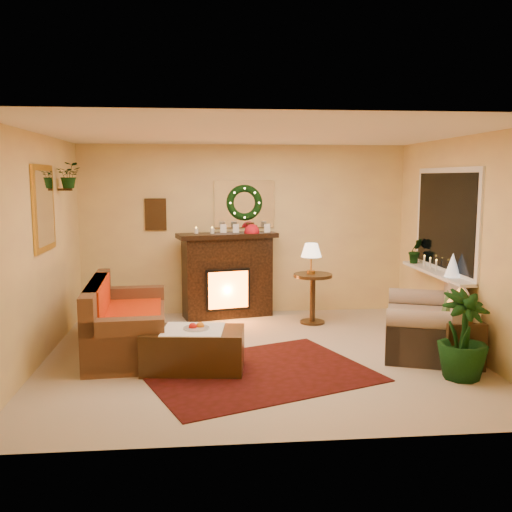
{
  "coord_description": "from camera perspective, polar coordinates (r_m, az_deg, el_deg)",
  "views": [
    {
      "loc": [
        -0.66,
        -6.52,
        2.1
      ],
      "look_at": [
        0.0,
        0.35,
        1.15
      ],
      "focal_mm": 40.0,
      "sensor_mm": 36.0,
      "label": 1
    }
  ],
  "objects": [
    {
      "name": "wall_front",
      "position": [
        4.4,
        3.25,
        -2.66
      ],
      "size": [
        5.0,
        5.0,
        0.0
      ],
      "primitive_type": "plane",
      "color": "#EFD88C",
      "rests_on": "ground"
    },
    {
      "name": "wall_back",
      "position": [
        8.83,
        -1.18,
        2.64
      ],
      "size": [
        5.0,
        5.0,
        0.0
      ],
      "primitive_type": "plane",
      "color": "#EFD88C",
      "rests_on": "ground"
    },
    {
      "name": "gold_mirror",
      "position": [
        7.07,
        -20.46,
        4.5
      ],
      "size": [
        0.03,
        0.84,
        1.0
      ],
      "primitive_type": "cube",
      "color": "gold",
      "rests_on": "wall_left"
    },
    {
      "name": "side_table_round",
      "position": [
        8.32,
        5.67,
        -4.52
      ],
      "size": [
        0.65,
        0.65,
        0.73
      ],
      "primitive_type": "cylinder",
      "rotation": [
        0.0,
        0.0,
        -0.17
      ],
      "color": "#481D0F",
      "rests_on": "floor"
    },
    {
      "name": "mini_tree",
      "position": [
        7.4,
        19.08,
        -0.84
      ],
      "size": [
        0.2,
        0.2,
        0.29
      ],
      "primitive_type": "cone",
      "color": "white",
      "rests_on": "window_sill"
    },
    {
      "name": "floor",
      "position": [
        6.89,
        0.28,
        -9.93
      ],
      "size": [
        5.0,
        5.0,
        0.0
      ],
      "primitive_type": "plane",
      "color": "beige",
      "rests_on": "ground"
    },
    {
      "name": "mantel_mirror",
      "position": [
        8.79,
        -1.18,
        5.22
      ],
      "size": [
        0.92,
        0.02,
        0.72
      ],
      "primitive_type": "cube",
      "color": "white",
      "rests_on": "wall_back"
    },
    {
      "name": "hanging_plant",
      "position": [
        7.76,
        -18.11,
        6.49
      ],
      "size": [
        0.33,
        0.28,
        0.36
      ],
      "primitive_type": "imported",
      "color": "#194719",
      "rests_on": "wall_left"
    },
    {
      "name": "loveseat",
      "position": [
        7.29,
        16.42,
        -5.81
      ],
      "size": [
        1.32,
        1.69,
        0.86
      ],
      "primitive_type": "cube",
      "rotation": [
        0.0,
        0.0,
        -0.35
      ],
      "color": "gray",
      "rests_on": "floor"
    },
    {
      "name": "window_sill",
      "position": [
        7.8,
        17.55,
        -1.61
      ],
      "size": [
        0.22,
        1.86,
        0.04
      ],
      "primitive_type": "cube",
      "color": "white",
      "rests_on": "wall_right"
    },
    {
      "name": "mantel_candle_b",
      "position": [
        8.51,
        -4.4,
        2.14
      ],
      "size": [
        0.07,
        0.07,
        0.2
      ],
      "primitive_type": "cylinder",
      "color": "white",
      "rests_on": "fireplace"
    },
    {
      "name": "end_table_square",
      "position": [
        6.83,
        19.71,
        -8.18
      ],
      "size": [
        0.46,
        0.46,
        0.53
      ],
      "primitive_type": "cube",
      "rotation": [
        0.0,
        0.0,
        -0.06
      ],
      "color": "#4D2813",
      "rests_on": "floor"
    },
    {
      "name": "wreath",
      "position": [
        8.75,
        -1.16,
        5.34
      ],
      "size": [
        0.55,
        0.11,
        0.55
      ],
      "primitive_type": "torus",
      "rotation": [
        1.57,
        0.0,
        0.0
      ],
      "color": "#194719",
      "rests_on": "wall_back"
    },
    {
      "name": "window_frame",
      "position": [
        7.76,
        18.47,
        3.37
      ],
      "size": [
        0.03,
        1.86,
        1.36
      ],
      "primitive_type": "cube",
      "color": "white",
      "rests_on": "wall_right"
    },
    {
      "name": "red_throw",
      "position": [
        7.3,
        -12.76,
        -5.38
      ],
      "size": [
        0.83,
        1.34,
        0.02
      ],
      "primitive_type": "cube",
      "color": "red",
      "rests_on": "sofa"
    },
    {
      "name": "wall_art",
      "position": [
        8.8,
        -10.0,
        4.13
      ],
      "size": [
        0.32,
        0.03,
        0.48
      ],
      "primitive_type": "cube",
      "color": "#381E11",
      "rests_on": "wall_back"
    },
    {
      "name": "lamp_cream",
      "position": [
        8.23,
        5.53,
        -0.73
      ],
      "size": [
        0.3,
        0.3,
        0.45
      ],
      "primitive_type": "cone",
      "color": "beige",
      "rests_on": "side_table_round"
    },
    {
      "name": "ceiling",
      "position": [
        6.58,
        0.3,
        12.19
      ],
      "size": [
        5.0,
        5.0,
        0.0
      ],
      "primitive_type": "plane",
      "color": "white",
      "rests_on": "ground"
    },
    {
      "name": "fruit_bowl",
      "position": [
        6.3,
        -5.97,
        -7.4
      ],
      "size": [
        0.29,
        0.29,
        0.07
      ],
      "primitive_type": "cylinder",
      "color": "silver",
      "rests_on": "coffee_table"
    },
    {
      "name": "sill_plant",
      "position": [
        8.42,
        15.67,
        0.62
      ],
      "size": [
        0.26,
        0.21,
        0.47
      ],
      "primitive_type": "imported",
      "color": "#28542A",
      "rests_on": "window_sill"
    },
    {
      "name": "window_glass",
      "position": [
        7.76,
        18.37,
        3.37
      ],
      "size": [
        0.02,
        1.7,
        1.22
      ],
      "primitive_type": "cube",
      "color": "black",
      "rests_on": "wall_right"
    },
    {
      "name": "mantel_candle_a",
      "position": [
        8.55,
        -6.0,
        2.15
      ],
      "size": [
        0.06,
        0.06,
        0.19
      ],
      "primitive_type": "cylinder",
      "color": "white",
      "rests_on": "fireplace"
    },
    {
      "name": "area_rug",
      "position": [
        6.3,
        0.14,
        -11.58
      ],
      "size": [
        2.8,
        2.47,
        0.01
      ],
      "primitive_type": "cube",
      "rotation": [
        0.0,
        0.0,
        0.37
      ],
      "color": "maroon",
      "rests_on": "floor"
    },
    {
      "name": "floor_palm",
      "position": [
        6.39,
        19.98,
        -7.61
      ],
      "size": [
        1.96,
        1.96,
        2.81
      ],
      "primitive_type": "imported",
      "rotation": [
        0.0,
        0.0,
        0.3
      ],
      "color": "#2C5F22",
      "rests_on": "floor"
    },
    {
      "name": "lamp_tiffany",
      "position": [
        6.69,
        19.78,
        -4.32
      ],
      "size": [
        0.29,
        0.29,
        0.42
      ],
      "primitive_type": "cone",
      "color": "#F59340",
      "rests_on": "end_table_square"
    },
    {
      "name": "sofa",
      "position": [
        7.16,
        -12.71,
        -5.84
      ],
      "size": [
        1.01,
        2.06,
        0.86
      ],
      "primitive_type": "cube",
      "rotation": [
        0.0,
        0.0,
        0.07
      ],
      "color": "brown",
      "rests_on": "floor"
    },
    {
      "name": "fireplace",
      "position": [
        8.66,
        -2.88,
        -2.49
      ],
      "size": [
        1.38,
        0.71,
        1.21
      ],
      "primitive_type": "cube",
      "rotation": [
        0.0,
        0.0,
        0.23
      ],
      "color": "black",
      "rests_on": "floor"
    },
    {
      "name": "coffee_table",
      "position": [
        6.36,
        -6.27,
        -9.5
      ],
      "size": [
        1.15,
        0.72,
        0.46
      ],
      "primitive_type": "cube",
      "rotation": [
        0.0,
        0.0,
        -0.12
      ],
      "color": "#531B10",
      "rests_on": "floor"
    },
    {
      "name": "wall_right",
      "position": [
        7.29,
        20.23,
        1.05
      ],
      "size": [
        4.5,
        4.5,
        0.0
      ],
      "primitive_type": "plane",
      "color": "#EFD88C",
      "rests_on": "ground"
    },
    {
      "name": "wall_left",
      "position": [
        6.82,
        -21.08,
        0.57
      ],
      "size": [
        4.5,
        4.5,
        0.0
      ],
      "primitive_type": "plane",
      "color": "#EFD88C",
      "rests_on": "ground"
    },
    {
      "name": "poinsettia",
      "position": [
        8.52,
        -0.42,
        2.45
      ],
      "size": [
        0.23,
        0.23,
        0.23
      ],
      "primitive_type": "sphere",
      "color": "red",
      "rests_on": "fireplace"
    }
  ]
}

